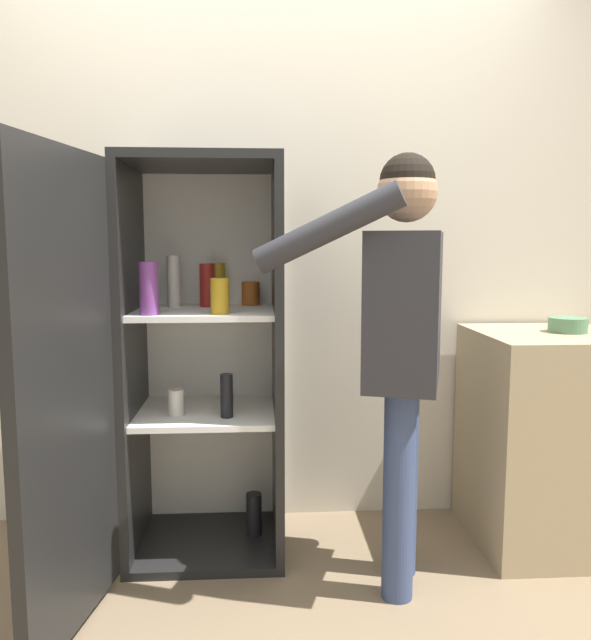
# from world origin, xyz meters

# --- Properties ---
(ground_plane) EXTENTS (12.00, 12.00, 0.00)m
(ground_plane) POSITION_xyz_m (0.00, 0.00, 0.00)
(ground_plane) COLOR #7A664C
(wall_back) EXTENTS (7.00, 0.06, 2.55)m
(wall_back) POSITION_xyz_m (0.00, 0.98, 1.27)
(wall_back) COLOR beige
(wall_back) RESTS_ON ground_plane
(refrigerator) EXTENTS (0.79, 1.18, 1.62)m
(refrigerator) POSITION_xyz_m (-0.35, 0.56, 0.82)
(refrigerator) COLOR black
(refrigerator) RESTS_ON ground_plane
(person) EXTENTS (0.74, 0.57, 1.60)m
(person) POSITION_xyz_m (0.48, 0.30, 1.01)
(person) COLOR #384770
(person) RESTS_ON ground_plane
(counter) EXTENTS (0.60, 0.63, 0.91)m
(counter) POSITION_xyz_m (1.19, 0.62, 0.46)
(counter) COLOR tan
(counter) RESTS_ON ground_plane
(bowl) EXTENTS (0.16, 0.16, 0.06)m
(bowl) POSITION_xyz_m (1.27, 0.62, 0.95)
(bowl) COLOR #517F5B
(bowl) RESTS_ON counter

